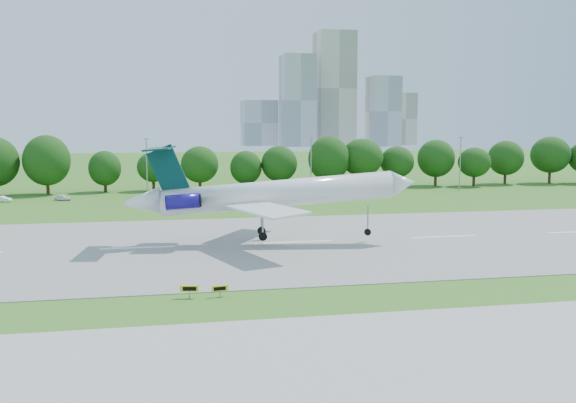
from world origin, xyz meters
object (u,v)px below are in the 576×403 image
(airliner, at_px, (263,194))
(service_vehicle_a, at_px, (2,199))
(service_vehicle_b, at_px, (63,198))
(taxi_sign_left, at_px, (189,289))

(airliner, bearing_deg, service_vehicle_a, 135.42)
(airliner, distance_m, service_vehicle_b, 62.60)
(service_vehicle_a, xyz_separation_m, service_vehicle_b, (11.20, 0.11, 0.02))
(airliner, xyz_separation_m, taxi_sign_left, (-10.26, -24.15, -5.56))
(airliner, relative_size, taxi_sign_left, 23.25)
(airliner, height_order, taxi_sign_left, airliner)
(service_vehicle_a, relative_size, service_vehicle_b, 0.99)
(airliner, bearing_deg, taxi_sign_left, -106.53)
(service_vehicle_a, bearing_deg, service_vehicle_b, -71.62)
(taxi_sign_left, distance_m, service_vehicle_a, 84.26)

